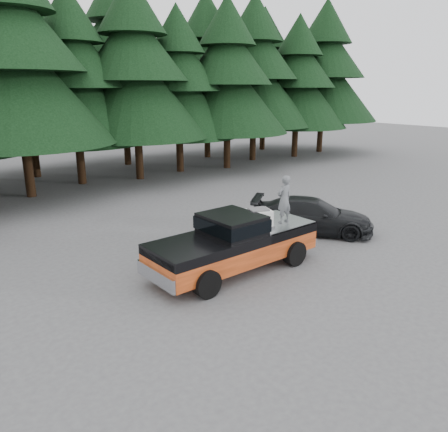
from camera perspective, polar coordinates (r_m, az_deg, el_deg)
ground at (r=14.00m, az=-2.41°, el=-7.88°), size 120.00×120.00×0.00m
pickup_truck at (r=14.20m, az=1.32°, el=-4.61°), size 6.00×2.04×1.33m
truck_cab at (r=13.82m, az=1.03°, el=-0.99°), size 1.66×1.90×0.59m
air_compressor at (r=14.44m, az=4.50°, el=-0.35°), size 0.98×0.90×0.55m
man_on_bed at (r=14.84m, az=7.87°, el=2.18°), size 0.60×0.39×1.63m
parked_car at (r=18.26m, az=11.41°, el=0.06°), size 4.53×5.11×1.42m
treeline at (r=28.63m, az=-24.44°, el=19.03°), size 60.15×16.05×17.50m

